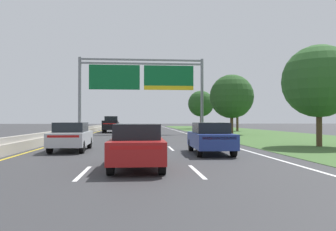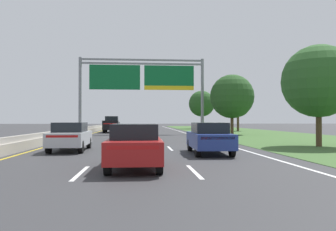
% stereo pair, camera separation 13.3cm
% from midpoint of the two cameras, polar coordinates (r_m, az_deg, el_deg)
% --- Properties ---
extents(ground_plane, '(220.00, 220.00, 0.00)m').
position_cam_midpoint_polar(ground_plane, '(35.55, -4.75, -3.50)').
color(ground_plane, '#333335').
extents(lane_striping, '(11.96, 106.00, 0.01)m').
position_cam_midpoint_polar(lane_striping, '(35.09, -4.75, -3.53)').
color(lane_striping, white).
rests_on(lane_striping, ground).
extents(grass_verge_right, '(14.00, 110.00, 0.02)m').
position_cam_midpoint_polar(grass_verge_right, '(38.18, 16.71, -3.26)').
color(grass_verge_right, '#3D602D').
rests_on(grass_verge_right, ground).
extents(median_barrier_concrete, '(0.60, 110.00, 0.85)m').
position_cam_midpoint_polar(median_barrier_concrete, '(36.14, -15.29, -2.87)').
color(median_barrier_concrete, '#A8A399').
rests_on(median_barrier_concrete, ground).
extents(overhead_sign_gantry, '(15.06, 0.42, 9.17)m').
position_cam_midpoint_polar(overhead_sign_gantry, '(40.61, -4.32, 6.00)').
color(overhead_sign_gantry, gray).
rests_on(overhead_sign_gantry, ground).
extents(pickup_truck_black, '(2.10, 5.44, 2.20)m').
position_cam_midpoint_polar(pickup_truck_black, '(45.92, -9.51, -1.53)').
color(pickup_truck_black, black).
rests_on(pickup_truck_black, ground).
extents(car_red_centre_lane_sedan, '(1.86, 4.42, 1.57)m').
position_cam_midpoint_polar(car_red_centre_lane_sedan, '(12.02, -5.34, -5.02)').
color(car_red_centre_lane_sedan, maroon).
rests_on(car_red_centre_lane_sedan, ground).
extents(car_silver_left_lane_sedan, '(1.90, 4.43, 1.57)m').
position_cam_midpoint_polar(car_silver_left_lane_sedan, '(19.30, -16.07, -3.38)').
color(car_silver_left_lane_sedan, '#B2B5BA').
rests_on(car_silver_left_lane_sedan, ground).
extents(car_blue_right_lane_sedan, '(1.94, 4.45, 1.57)m').
position_cam_midpoint_polar(car_blue_right_lane_sedan, '(17.10, 7.25, -3.74)').
color(car_blue_right_lane_sedan, navy).
rests_on(car_blue_right_lane_sedan, ground).
extents(roadside_tree_near, '(4.65, 4.65, 6.52)m').
position_cam_midpoint_polar(roadside_tree_near, '(23.62, 24.37, 5.33)').
color(roadside_tree_near, '#4C3823').
rests_on(roadside_tree_near, ground).
extents(roadside_tree_mid, '(5.08, 5.08, 6.97)m').
position_cam_midpoint_polar(roadside_tree_mid, '(39.61, 10.92, 3.19)').
color(roadside_tree_mid, '#4C3823').
rests_on(roadside_tree_mid, ground).
extents(roadside_tree_far, '(3.69, 3.69, 5.86)m').
position_cam_midpoint_polar(roadside_tree_far, '(52.49, 11.87, 1.77)').
color(roadside_tree_far, '#4C3823').
rests_on(roadside_tree_far, ground).
extents(roadside_tree_distant, '(4.95, 4.95, 7.28)m').
position_cam_midpoint_polar(roadside_tree_distant, '(64.40, 5.80, 2.01)').
color(roadside_tree_distant, '#4C3823').
rests_on(roadside_tree_distant, ground).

